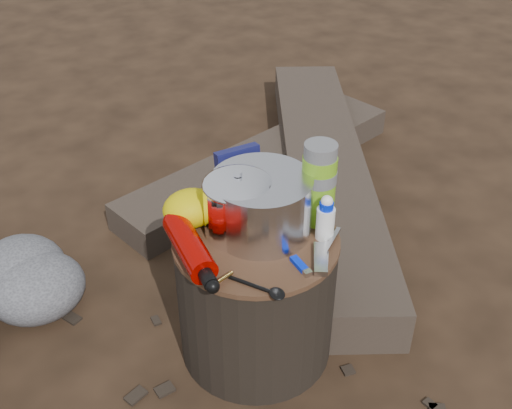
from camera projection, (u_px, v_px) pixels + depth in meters
name	position (u px, v px, depth m)	size (l,w,h in m)	color
ground	(256.00, 345.00, 1.74)	(60.00, 60.00, 0.00)	black
stump	(256.00, 295.00, 1.63)	(0.41, 0.41, 0.38)	black
log_main	(324.00, 171.00, 2.37)	(0.29, 1.70, 0.14)	#372C24
log_small	(262.00, 164.00, 2.45)	(0.23, 1.28, 0.11)	#372C24
foil_windscreen	(262.00, 205.00, 1.51)	(0.25, 0.25, 0.15)	silver
camping_pot	(238.00, 205.00, 1.50)	(0.17, 0.17, 0.17)	white
fuel_bottle	(190.00, 247.00, 1.45)	(0.07, 0.27, 0.07)	#A30400
thermos	(319.00, 184.00, 1.53)	(0.09, 0.09, 0.22)	#74B71C
travel_mug	(272.00, 182.00, 1.63)	(0.08, 0.08, 0.11)	black
stuff_sack	(190.00, 208.00, 1.55)	(0.14, 0.11, 0.10)	#E2CB05
food_pouch	(239.00, 176.00, 1.62)	(0.12, 0.03, 0.15)	#14154B
lighter	(299.00, 264.00, 1.43)	(0.02, 0.07, 0.01)	#0324E2
multitool	(320.00, 259.00, 1.45)	(0.03, 0.11, 0.02)	#AFAFB4
pot_grabber	(326.00, 247.00, 1.49)	(0.04, 0.14, 0.01)	#AFAFB4
spork	(252.00, 285.00, 1.38)	(0.03, 0.13, 0.01)	black
squeeze_bottle	(325.00, 220.00, 1.50)	(0.05, 0.05, 0.11)	white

